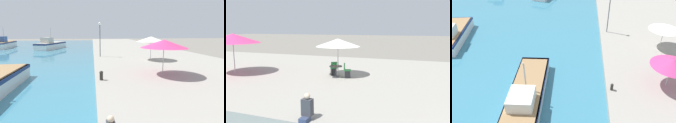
{
  "view_description": "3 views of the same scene",
  "coord_description": "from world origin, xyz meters",
  "views": [
    {
      "loc": [
        -0.15,
        3.02,
        3.87
      ],
      "look_at": [
        1.5,
        17.69,
        1.34
      ],
      "focal_mm": 28.0,
      "sensor_mm": 36.0,
      "label": 1
    },
    {
      "loc": [
        -5.94,
        4.28,
        3.65
      ],
      "look_at": [
        6.83,
        8.97,
        1.54
      ],
      "focal_mm": 35.0,
      "sensor_mm": 36.0,
      "label": 2
    },
    {
      "loc": [
        -2.41,
        0.03,
        13.05
      ],
      "look_at": [
        -4.0,
        18.0,
        1.14
      ],
      "focal_mm": 35.0,
      "sensor_mm": 36.0,
      "label": 3
    }
  ],
  "objects": [
    {
      "name": "quay_promenade",
      "position": [
        8.0,
        37.0,
        0.27
      ],
      "size": [
        16.0,
        90.0,
        0.54
      ],
      "color": "gray",
      "rests_on": "ground_plane"
    },
    {
      "name": "fishing_boat_far",
      "position": [
        -9.45,
        43.64,
        0.94
      ],
      "size": [
        5.39,
        9.76,
        4.58
      ],
      "rotation": [
        0.0,
        0.0,
        -0.29
      ],
      "color": "white",
      "rests_on": "water_basin"
    },
    {
      "name": "fishing_boat_distant",
      "position": [
        -20.82,
        46.85,
        0.99
      ],
      "size": [
        3.95,
        10.35,
        4.85
      ],
      "rotation": [
        0.0,
        0.0,
        0.12
      ],
      "color": "white",
      "rests_on": "water_basin"
    },
    {
      "name": "cafe_umbrella_white",
      "position": [
        5.3,
        15.86,
        2.96
      ],
      "size": [
        3.58,
        3.58,
        2.73
      ],
      "color": "#B7B7B7",
      "rests_on": "quay_promenade"
    },
    {
      "name": "cafe_umbrella_striped",
      "position": [
        6.73,
        23.03,
        3.0
      ],
      "size": [
        3.42,
        3.42,
        2.77
      ],
      "color": "#B7B7B7",
      "rests_on": "quay_promenade"
    },
    {
      "name": "mooring_bollard",
      "position": [
        0.43,
        14.83,
        0.89
      ],
      "size": [
        0.26,
        0.26,
        0.65
      ],
      "color": "#2D2823",
      "rests_on": "quay_promenade"
    },
    {
      "name": "lamppost",
      "position": [
        0.87,
        26.49,
        3.63
      ],
      "size": [
        0.36,
        0.36,
        4.56
      ],
      "color": "#565B60",
      "rests_on": "quay_promenade"
    }
  ]
}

